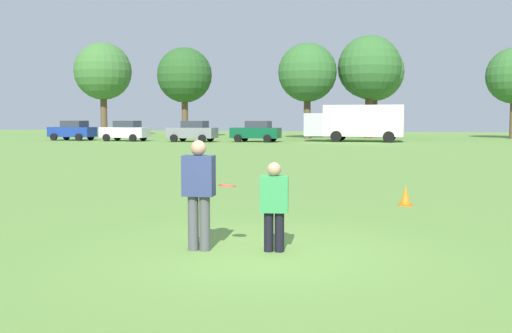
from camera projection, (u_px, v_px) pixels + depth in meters
name	position (u px, v px, depth m)	size (l,w,h in m)	color
ground_plane	(260.00, 254.00, 9.27)	(163.79, 163.79, 0.00)	#608C3D
player_thrower	(199.00, 189.00, 9.43)	(0.51, 0.31, 1.77)	#4C4C51
player_defender	(274.00, 202.00, 9.37)	(0.47, 0.31, 1.42)	black
frisbee	(227.00, 185.00, 9.52)	(0.27, 0.27, 0.07)	#E54C33
traffic_cone	(406.00, 196.00, 14.34)	(0.32, 0.32, 0.48)	#D8590C
parked_car_near_left	(73.00, 130.00, 54.91)	(4.28, 2.38, 1.82)	navy
parked_car_mid_left	(125.00, 131.00, 53.18)	(4.28, 2.38, 1.82)	silver
parked_car_center	(193.00, 131.00, 51.69)	(4.28, 2.38, 1.82)	slate
parked_car_mid_right	(256.00, 131.00, 51.46)	(4.28, 2.38, 1.82)	#0C4C2D
box_truck	(357.00, 122.00, 51.83)	(8.61, 3.28, 3.18)	white
tree_west_oak	(103.00, 72.00, 69.36)	(6.67, 6.67, 10.83)	brown
tree_west_maple	(184.00, 75.00, 64.09)	(5.93, 5.93, 9.64)	brown
tree_center_elm	(307.00, 73.00, 59.22)	(5.86, 5.86, 9.53)	brown
tree_east_birch	(369.00, 68.00, 59.75)	(6.36, 6.36, 10.34)	brown
tree_east_oak	(375.00, 72.00, 62.28)	(6.13, 6.13, 9.96)	brown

